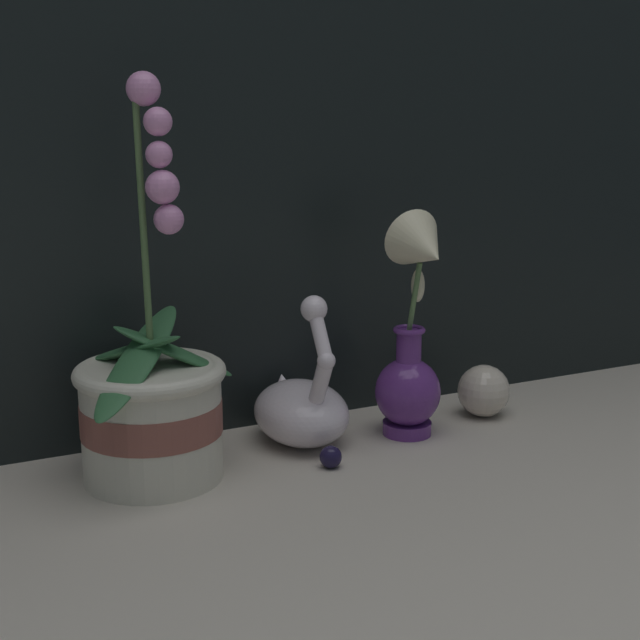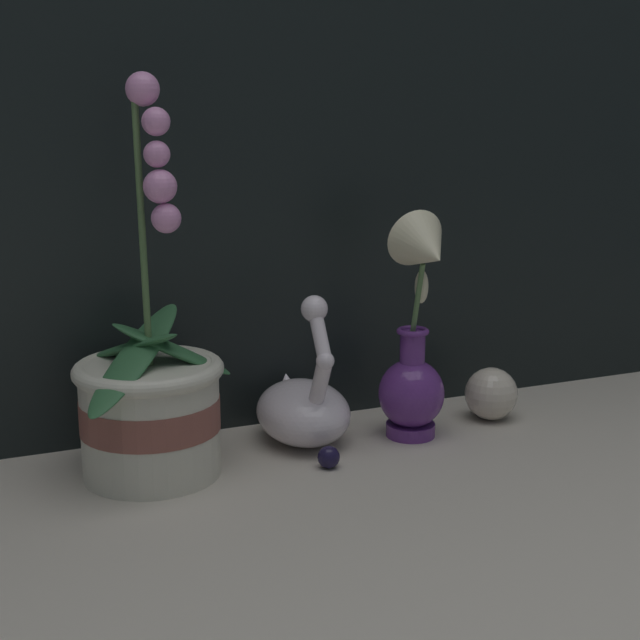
# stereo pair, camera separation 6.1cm
# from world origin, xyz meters

# --- Properties ---
(ground_plane) EXTENTS (2.80, 2.80, 0.00)m
(ground_plane) POSITION_xyz_m (0.00, 0.00, 0.00)
(ground_plane) COLOR #BCB2A3
(orchid_potted_plant) EXTENTS (0.20, 0.22, 0.47)m
(orchid_potted_plant) POSITION_xyz_m (-0.23, 0.16, 0.09)
(orchid_potted_plant) COLOR beige
(orchid_potted_plant) RESTS_ON ground_plane
(swan_figurine) EXTENTS (0.12, 0.18, 0.21)m
(swan_figurine) POSITION_xyz_m (-0.03, 0.19, 0.05)
(swan_figurine) COLOR white
(swan_figurine) RESTS_ON ground_plane
(blue_vase) EXTENTS (0.09, 0.12, 0.31)m
(blue_vase) POSITION_xyz_m (0.12, 0.14, 0.13)
(blue_vase) COLOR #602D7F
(blue_vase) RESTS_ON ground_plane
(glass_sphere) EXTENTS (0.08, 0.08, 0.08)m
(glass_sphere) POSITION_xyz_m (0.26, 0.17, 0.04)
(glass_sphere) COLOR beige
(glass_sphere) RESTS_ON ground_plane
(glass_bauble) EXTENTS (0.03, 0.03, 0.03)m
(glass_bauble) POSITION_xyz_m (-0.03, 0.09, 0.01)
(glass_bauble) COLOR #191433
(glass_bauble) RESTS_ON ground_plane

